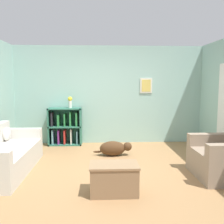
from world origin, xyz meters
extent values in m
plane|color=#997047|center=(0.00, 0.00, 0.00)|extent=(14.00, 14.00, 0.00)
cube|color=#93BCB2|center=(0.00, 2.25, 1.30)|extent=(5.60, 0.10, 2.60)
cube|color=silver|center=(1.00, 2.19, 1.55)|extent=(0.32, 0.02, 0.40)
cube|color=#DBBC56|center=(1.00, 2.18, 1.55)|extent=(0.24, 0.01, 0.32)
cube|color=beige|center=(-1.96, 0.02, 0.21)|extent=(0.86, 2.01, 0.42)
cube|color=beige|center=(-1.96, 0.94, 0.53)|extent=(0.86, 0.16, 0.22)
ellipsoid|color=beige|center=(-2.19, 0.72, 0.56)|extent=(0.14, 0.29, 0.29)
cube|color=#2D6B56|center=(-1.57, 2.00, 0.49)|extent=(0.04, 0.35, 0.98)
cube|color=#2D6B56|center=(-0.75, 2.00, 0.49)|extent=(0.04, 0.35, 0.98)
cube|color=#2D6B56|center=(-1.16, 2.17, 0.49)|extent=(0.86, 0.02, 0.98)
cube|color=#2D6B56|center=(-1.16, 2.00, 0.02)|extent=(0.86, 0.35, 0.04)
cube|color=#2D6B56|center=(-1.16, 2.00, 0.49)|extent=(0.86, 0.35, 0.04)
cube|color=#2D6B56|center=(-1.16, 2.00, 0.96)|extent=(0.86, 0.35, 0.04)
cube|color=#60939E|center=(-1.47, 1.99, 0.21)|extent=(0.04, 0.26, 0.39)
cube|color=black|center=(-1.48, 1.99, 0.69)|extent=(0.04, 0.26, 0.36)
cube|color=#7A2D84|center=(-1.32, 1.99, 0.21)|extent=(0.03, 0.26, 0.38)
cube|color=#287A3D|center=(-1.32, 1.99, 0.66)|extent=(0.05, 0.26, 0.30)
cube|color=#B22823|center=(-1.17, 1.99, 0.21)|extent=(0.04, 0.26, 0.38)
cube|color=#287A3D|center=(-1.16, 1.99, 0.67)|extent=(0.03, 0.26, 0.32)
cube|color=silver|center=(-1.00, 1.99, 0.22)|extent=(0.03, 0.26, 0.41)
cube|color=#287A3D|center=(-1.01, 1.99, 0.69)|extent=(0.04, 0.26, 0.36)
cube|color=#60939E|center=(-0.84, 1.99, 0.19)|extent=(0.03, 0.26, 0.35)
cube|color=#287A3D|center=(-0.85, 1.99, 0.68)|extent=(0.05, 0.26, 0.35)
cube|color=gray|center=(1.86, -0.41, 0.23)|extent=(0.91, 1.00, 0.46)
cube|color=gray|center=(1.86, 0.00, 0.57)|extent=(0.91, 0.18, 0.22)
cube|color=#846647|center=(-0.03, -0.97, 0.22)|extent=(0.69, 0.41, 0.45)
cube|color=#8F6E4D|center=(-0.03, -0.97, 0.43)|extent=(0.71, 0.44, 0.03)
ellipsoid|color=#472D19|center=(0.04, 0.95, 0.16)|extent=(0.57, 0.30, 0.33)
sphere|color=#472D19|center=(0.37, 0.95, 0.20)|extent=(0.19, 0.19, 0.19)
ellipsoid|color=#472D19|center=(-0.30, 0.99, 0.08)|extent=(0.20, 0.05, 0.05)
cylinder|color=silver|center=(-1.01, 2.00, 1.07)|extent=(0.09, 0.09, 0.19)
sphere|color=yellow|center=(-1.01, 2.00, 1.21)|extent=(0.12, 0.12, 0.12)
camera|label=1|loc=(-0.22, -4.48, 1.62)|focal=40.00mm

